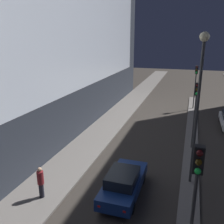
# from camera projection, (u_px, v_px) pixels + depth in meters

# --- Properties ---
(median_strip) EXTENTS (1.05, 31.81, 0.13)m
(median_strip) POSITION_uv_depth(u_px,v_px,m) (191.00, 140.00, 20.85)
(median_strip) COLOR #66605B
(median_strip) RESTS_ON ground
(traffic_light_near) EXTENTS (0.32, 0.42, 5.03)m
(traffic_light_near) POSITION_uv_depth(u_px,v_px,m) (196.00, 186.00, 7.86)
(traffic_light_near) COLOR #383838
(traffic_light_near) RESTS_ON median_strip
(traffic_light_mid) EXTENTS (0.32, 0.42, 5.03)m
(traffic_light_mid) POSITION_uv_depth(u_px,v_px,m) (196.00, 101.00, 18.18)
(traffic_light_mid) COLOR #383838
(traffic_light_mid) RESTS_ON median_strip
(traffic_light_far) EXTENTS (0.32, 0.42, 5.03)m
(traffic_light_far) POSITION_uv_depth(u_px,v_px,m) (196.00, 78.00, 28.78)
(traffic_light_far) COLOR #383838
(traffic_light_far) RESTS_ON median_strip
(street_lamp) EXTENTS (0.50, 0.50, 8.44)m
(street_lamp) POSITION_uv_depth(u_px,v_px,m) (199.00, 88.00, 13.14)
(street_lamp) COLOR #383838
(street_lamp) RESTS_ON median_strip
(car_left_lane) EXTENTS (1.76, 4.44, 1.52)m
(car_left_lane) POSITION_uv_depth(u_px,v_px,m) (124.00, 183.00, 13.45)
(car_left_lane) COLOR navy
(car_left_lane) RESTS_ON ground
(pedestrian_on_left_sidewalk) EXTENTS (0.35, 0.35, 1.75)m
(pedestrian_on_left_sidewalk) POSITION_uv_depth(u_px,v_px,m) (41.00, 182.00, 13.04)
(pedestrian_on_left_sidewalk) COLOR black
(pedestrian_on_left_sidewalk) RESTS_ON sidewalk_left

